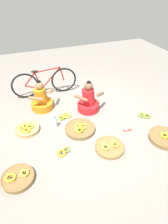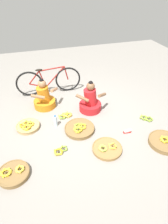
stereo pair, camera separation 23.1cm
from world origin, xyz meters
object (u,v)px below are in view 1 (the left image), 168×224
Objects in this scene: banana_basket_front_left at (80,129)px; banana_basket_mid_right at (110,147)px; vendor_woman_front at (88,101)px; banana_basket_near_bicycle at (165,137)px; bicycle_leaning at (45,82)px; vendor_woman_behind at (42,100)px; loose_bananas_back_left at (65,116)px; packet_carton_stack at (128,129)px; water_bottle at (55,122)px; loose_bananas_mid_left at (63,152)px; banana_basket_front_right at (18,178)px; loose_bananas_near_vendor at (145,115)px; banana_basket_back_right at (27,129)px.

banana_basket_mid_right is at bearing -62.72° from banana_basket_front_left.
vendor_woman_front is 1.25× the size of banana_basket_near_bicycle.
bicycle_leaning is 1.77m from banana_basket_front_left.
vendor_woman_front is 1.02× the size of vendor_woman_behind.
banana_basket_near_bicycle is 2.16m from loose_bananas_back_left.
banana_basket_mid_right is 0.67m from packet_carton_stack.
banana_basket_mid_right is at bearing -62.27° from vendor_woman_behind.
water_bottle is at bearing 155.35° from packet_carton_stack.
bicycle_leaning is at bearing 99.08° from loose_bananas_back_left.
bicycle_leaning is 2.71× the size of banana_basket_front_left.
water_bottle is 1.53m from packet_carton_stack.
water_bottle is at bearing 147.34° from banana_basket_front_left.
banana_basket_front_left is at bearing -32.66° from water_bottle.
loose_bananas_back_left is 1.44m from packet_carton_stack.
vendor_woman_front is 0.80m from banana_basket_front_left.
water_bottle is (0.04, 0.75, 0.10)m from loose_bananas_mid_left.
banana_basket_near_bicycle is at bearing -30.44° from water_bottle.
banana_basket_front_right is 2.95× the size of packet_carton_stack.
loose_bananas_near_vendor is at bearing 10.67° from loose_bananas_mid_left.
banana_basket_front_right is 1.74m from loose_bananas_back_left.
banana_basket_back_right is (-1.38, 1.06, 0.01)m from banana_basket_mid_right.
banana_basket_near_bicycle is 2.80m from banana_basket_front_right.
banana_basket_back_right is 2.62m from loose_bananas_near_vendor.
loose_bananas_mid_left is at bearing 18.80° from banana_basket_front_right.
banana_basket_near_bicycle is 0.98× the size of banana_basket_front_left.
banana_basket_mid_right is (-1.13, 0.17, -0.01)m from banana_basket_near_bicycle.
vendor_woman_front is 1.35m from bicycle_leaning.
banana_basket_front_left is 2.20× the size of loose_bananas_near_vendor.
loose_bananas_near_vendor is at bearing 13.08° from banana_basket_front_right.
loose_bananas_near_vendor is (0.08, 0.76, -0.03)m from banana_basket_near_bicycle.
water_bottle reaches higher than loose_bananas_back_left.
banana_basket_mid_right is 1.13× the size of banana_basket_back_right.
water_bottle is (0.87, 1.03, 0.08)m from banana_basket_front_right.
packet_carton_stack is (1.97, -0.74, -0.02)m from banana_basket_back_right.
loose_bananas_back_left is (0.18, -1.15, -0.33)m from bicycle_leaning.
water_bottle is (-0.80, 0.96, 0.09)m from banana_basket_mid_right.
banana_basket_near_bicycle is (2.05, -1.93, -0.18)m from vendor_woman_behind.
bicycle_leaning reaches higher than water_bottle.
bicycle_leaning is 2.20m from loose_bananas_mid_left.
banana_basket_near_bicycle is 2.79m from banana_basket_back_right.
loose_bananas_near_vendor is at bearing -10.26° from banana_basket_back_right.
loose_bananas_mid_left is at bearing -136.89° from banana_basket_front_left.
vendor_woman_behind is 0.67m from bicycle_leaning.
banana_basket_front_left is (-1.47, 0.84, -0.00)m from banana_basket_near_bicycle.
loose_bananas_mid_left is 1.43m from packet_carton_stack.
banana_basket_front_left is at bearing -78.03° from bicycle_leaning.
water_bottle reaches higher than loose_bananas_near_vendor.
banana_basket_front_left is at bearing 159.62° from packet_carton_stack.
banana_basket_mid_right is (0.92, -1.76, -0.20)m from vendor_woman_behind.
water_bottle reaches higher than banana_basket_near_bicycle.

